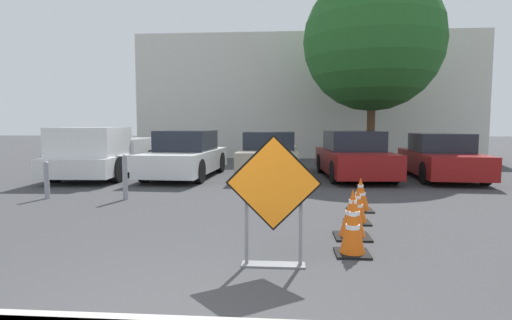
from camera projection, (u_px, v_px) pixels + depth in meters
ground_plane at (254, 176)px, 13.11m from camera, size 96.00×96.00×0.00m
road_closed_sign at (273, 194)px, 4.68m from camera, size 1.14×0.20×1.58m
traffic_cone_nearest at (353, 228)px, 5.18m from camera, size 0.44×0.44×0.74m
traffic_cone_second at (353, 214)px, 5.97m from camera, size 0.52×0.52×0.74m
traffic_cone_third at (358, 206)px, 6.84m from camera, size 0.43×0.43×0.61m
traffic_cone_fourth at (360, 194)px, 7.83m from camera, size 0.48×0.48×0.67m
pickup_truck at (102, 155)px, 12.84m from camera, size 2.26×5.09×1.61m
parked_car_nearest at (186, 156)px, 12.97m from camera, size 2.05×4.55×1.50m
parked_car_second at (270, 155)px, 13.28m from camera, size 1.89×4.26×1.46m
parked_car_third at (353, 156)px, 12.72m from camera, size 2.10×4.39×1.49m
parked_car_fourth at (440, 158)px, 12.54m from camera, size 2.00×4.33×1.42m
bollard_nearest at (125, 176)px, 8.99m from camera, size 0.12×0.12×1.03m
bollard_second at (47, 179)px, 9.14m from camera, size 0.12×0.12×0.87m
building_facade_backdrop at (305, 99)px, 22.34m from camera, size 17.57×5.00×6.30m
street_tree_behind_lot at (373, 41)px, 15.80m from camera, size 5.51×5.51×7.75m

